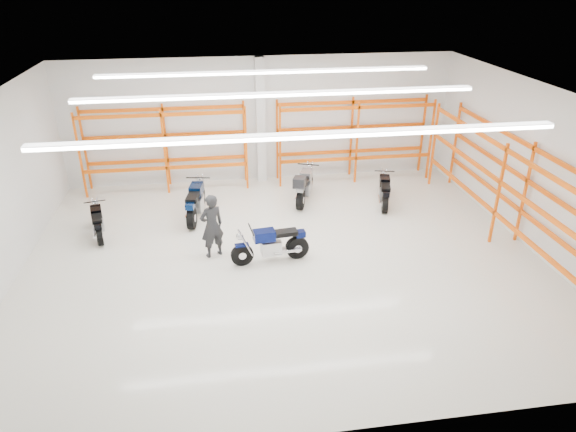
{
  "coord_description": "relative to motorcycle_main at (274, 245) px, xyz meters",
  "views": [
    {
      "loc": [
        -1.69,
        -12.15,
        7.25
      ],
      "look_at": [
        0.2,
        0.5,
        1.02
      ],
      "focal_mm": 32.0,
      "sensor_mm": 36.0,
      "label": 1
    }
  ],
  "objects": [
    {
      "name": "structural_column",
      "position": [
        0.29,
        5.95,
        1.75
      ],
      "size": [
        0.32,
        0.32,
        4.5
      ],
      "primitive_type": "cube",
      "color": "white",
      "rests_on": "ground"
    },
    {
      "name": "motorcycle_back_d",
      "position": [
        4.12,
        3.11,
        -0.03
      ],
      "size": [
        0.85,
        2.01,
        1.0
      ],
      "color": "black",
      "rests_on": "ground"
    },
    {
      "name": "room_shell",
      "position": [
        0.29,
        0.16,
        2.79
      ],
      "size": [
        14.02,
        12.02,
        4.51
      ],
      "color": "silver",
      "rests_on": "ground"
    },
    {
      "name": "standing_man",
      "position": [
        -1.62,
        0.54,
        0.42
      ],
      "size": [
        0.79,
        0.68,
        1.83
      ],
      "primitive_type": "imported",
      "rotation": [
        0.0,
        0.0,
        3.57
      ],
      "color": "black",
      "rests_on": "ground"
    },
    {
      "name": "motorcycle_back_b",
      "position": [
        -2.12,
        2.99,
        0.04
      ],
      "size": [
        0.86,
        2.32,
        1.14
      ],
      "color": "black",
      "rests_on": "ground"
    },
    {
      "name": "motorcycle_main",
      "position": [
        0.0,
        0.0,
        0.0
      ],
      "size": [
        2.15,
        0.71,
        1.06
      ],
      "color": "black",
      "rests_on": "ground"
    },
    {
      "name": "pallet_racking_back_left",
      "position": [
        -3.11,
        5.61,
        1.29
      ],
      "size": [
        5.67,
        0.87,
        3.0
      ],
      "color": "#F25800",
      "rests_on": "ground"
    },
    {
      "name": "pallet_racking_side",
      "position": [
        6.77,
        0.13,
        1.32
      ],
      "size": [
        0.87,
        9.07,
        3.0
      ],
      "color": "#F25800",
      "rests_on": "ground"
    },
    {
      "name": "ground",
      "position": [
        0.29,
        0.13,
        -0.5
      ],
      "size": [
        14.0,
        14.0,
        0.0
      ],
      "primitive_type": "plane",
      "color": "silver",
      "rests_on": "ground"
    },
    {
      "name": "motorcycle_back_c",
      "position": [
        1.49,
        3.71,
        0.09
      ],
      "size": [
        1.16,
        2.28,
        1.21
      ],
      "color": "black",
      "rests_on": "ground"
    },
    {
      "name": "motorcycle_back_a",
      "position": [
        -4.97,
        2.19,
        -0.06
      ],
      "size": [
        0.68,
        1.86,
        0.92
      ],
      "color": "black",
      "rests_on": "ground"
    },
    {
      "name": "pallet_racking_back_right",
      "position": [
        3.69,
        5.61,
        1.29
      ],
      "size": [
        5.67,
        0.87,
        3.0
      ],
      "color": "#F25800",
      "rests_on": "ground"
    }
  ]
}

